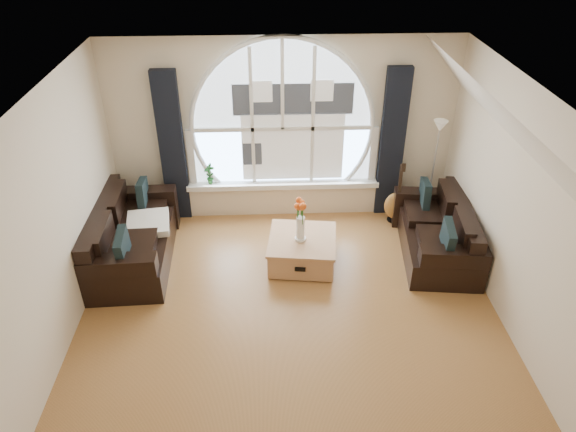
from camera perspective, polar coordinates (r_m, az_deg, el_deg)
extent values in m
cube|color=brown|center=(6.20, 0.37, -12.76)|extent=(5.00, 5.50, 0.01)
cube|color=silver|center=(4.68, 0.49, 11.17)|extent=(5.00, 5.50, 0.01)
cube|color=beige|center=(7.74, -0.60, 9.28)|extent=(5.00, 0.01, 2.70)
cube|color=beige|center=(5.79, -25.18, -2.87)|extent=(0.01, 5.50, 2.70)
cube|color=beige|center=(5.98, 25.11, -1.65)|extent=(0.01, 5.50, 2.70)
cube|color=silver|center=(5.39, 24.70, 7.06)|extent=(0.92, 5.50, 0.72)
cube|color=silver|center=(7.61, -0.61, 11.09)|extent=(2.60, 0.06, 2.15)
cube|color=white|center=(8.02, -0.54, 3.47)|extent=(2.90, 0.22, 0.08)
cube|color=white|center=(7.58, -0.60, 11.01)|extent=(2.76, 0.08, 2.15)
cube|color=silver|center=(7.64, 0.55, 10.20)|extent=(1.70, 0.02, 1.50)
cube|color=black|center=(7.83, -12.44, 7.17)|extent=(0.35, 0.12, 2.30)
cube|color=black|center=(7.92, 11.19, 7.63)|extent=(0.35, 0.12, 2.30)
cube|color=black|center=(7.34, -16.46, -2.07)|extent=(1.02, 1.92, 0.84)
cube|color=black|center=(7.45, 15.81, -1.38)|extent=(1.04, 1.78, 0.75)
cube|color=#AB754B|center=(7.10, 1.53, -3.61)|extent=(0.99, 0.99, 0.43)
cube|color=silver|center=(7.35, -14.93, -0.79)|extent=(0.62, 0.62, 0.10)
cube|color=white|center=(6.76, 1.38, 0.14)|extent=(0.24, 0.24, 0.70)
cube|color=#B2B2B2|center=(8.04, 15.40, 4.64)|extent=(0.24, 0.24, 1.60)
cube|color=brown|center=(7.92, 11.83, 2.50)|extent=(0.39, 0.29, 1.06)
imported|color=#1E6023|center=(7.97, -8.52, 4.53)|extent=(0.20, 0.17, 0.32)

